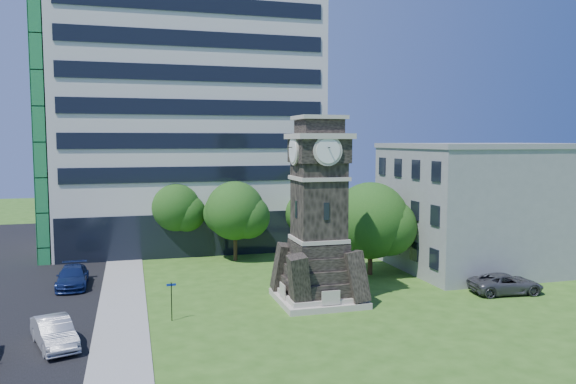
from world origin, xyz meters
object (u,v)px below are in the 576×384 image
object	(u,v)px
car_street_mid	(54,333)
park_bench	(342,297)
clock_tower	(319,222)
car_east_lot	(506,284)
street_sign	(171,297)
car_street_north	(73,277)

from	to	relation	value
car_street_mid	park_bench	world-z (taller)	car_street_mid
clock_tower	car_east_lot	bearing A→B (deg)	-7.51
clock_tower	street_sign	world-z (taller)	clock_tower
car_street_mid	clock_tower	bearing A→B (deg)	-3.36
car_street_north	car_east_lot	distance (m)	30.92
car_street_north	street_sign	xyz separation A→B (m)	(6.40, -9.78, 0.69)
clock_tower	park_bench	bearing A→B (deg)	-49.90
clock_tower	street_sign	distance (m)	10.48
park_bench	street_sign	world-z (taller)	street_sign
clock_tower	park_bench	distance (m)	5.04
clock_tower	car_street_north	size ratio (longest dim) A/B	2.37
clock_tower	street_sign	xyz separation A→B (m)	(-9.64, -1.49, -3.84)
car_street_north	car_street_mid	bearing A→B (deg)	-89.77
car_street_mid	street_sign	xyz separation A→B (m)	(6.14, 2.67, 0.68)
clock_tower	park_bench	xyz separation A→B (m)	(1.14, -1.35, -4.72)
car_east_lot	car_street_north	bearing A→B (deg)	77.16
park_bench	clock_tower	bearing A→B (deg)	150.94
car_street_north	car_east_lot	world-z (taller)	car_street_north
clock_tower	car_east_lot	xyz separation A→B (m)	(13.20, -1.74, -4.58)
car_east_lot	clock_tower	bearing A→B (deg)	88.59
car_street_north	car_east_lot	xyz separation A→B (m)	(29.24, -10.04, -0.05)
street_sign	clock_tower	bearing A→B (deg)	5.39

